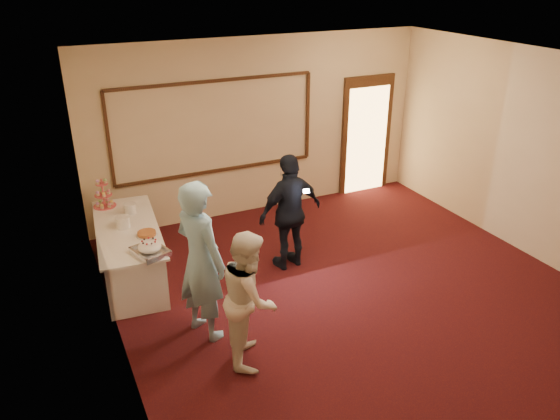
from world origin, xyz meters
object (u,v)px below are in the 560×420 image
Objects in this scene: plate_stack_a at (123,222)px; plate_stack_b at (130,208)px; tart at (147,234)px; guest at (290,212)px; buffet_table at (130,252)px; pavlova_tray at (150,248)px; man at (201,261)px; woman at (250,297)px; cupcake_stand at (103,196)px.

plate_stack_a reaches higher than plate_stack_b.
guest is (1.96, -0.31, 0.06)m from tart.
guest is (2.20, -0.68, 0.00)m from plate_stack_a.
buffet_table is 0.99m from pavlova_tray.
woman is (0.33, -0.64, -0.20)m from man.
pavlova_tray is 1.11× the size of cupcake_stand.
woman is 0.91× the size of guest.
pavlova_tray is at bearing -98.18° from tart.
cupcake_stand is 3.30m from woman.
tart is at bearing 81.82° from pavlova_tray.
guest reaches higher than buffet_table.
tart is at bearing -73.92° from cupcake_stand.
plate_stack_a is 0.13× the size of woman.
pavlova_tray is 2.04m from guest.
buffet_table is 2.30m from guest.
man is at bearing -72.03° from buffet_table.
buffet_table is 12.10× the size of plate_stack_b.
cupcake_stand is at bearing -7.15° from man.
cupcake_stand is 0.51m from plate_stack_b.
plate_stack_a is at bearing -3.50° from man.
buffet_table is 0.58m from tart.
woman reaches higher than cupcake_stand.
man is (0.69, -2.50, 0.03)m from cupcake_stand.
woman is (0.67, -1.93, -0.02)m from tart.
plate_stack_b is 2.30m from guest.
plate_stack_b is at bearing -36.95° from guest.
plate_stack_a is (0.11, -0.84, -0.09)m from cupcake_stand.
buffet_table is 4.58× the size of cupcake_stand.
buffet_table is at bearing -107.50° from plate_stack_b.
plate_stack_b is 0.09× the size of man.
man is at bearing 50.87° from woman.
guest reaches higher than tart.
plate_stack_a is at bearing 156.96° from buffet_table.
pavlova_tray is at bearing -82.07° from buffet_table.
man reaches higher than buffet_table.
woman is (0.75, -1.42, -0.07)m from pavlova_tray.
pavlova_tray is 1.89× the size of tart.
guest reaches higher than pavlova_tray.
woman reaches higher than buffet_table.
buffet_table is 1.03m from cupcake_stand.
cupcake_stand is 2.64× the size of plate_stack_b.
pavlova_tray is 0.52m from tart.
guest is (2.16, -0.66, 0.46)m from buffet_table.
cupcake_stand is at bearing 106.08° from tart.
plate_stack_b is (0.02, 1.32, -0.00)m from pavlova_tray.
buffet_table is at bearing 44.09° from woman.
cupcake_stand is at bearing 97.76° from plate_stack_a.
cupcake_stand is at bearing 41.34° from woman.
man reaches higher than pavlova_tray.
plate_stack_a is at bearing -25.26° from guest.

